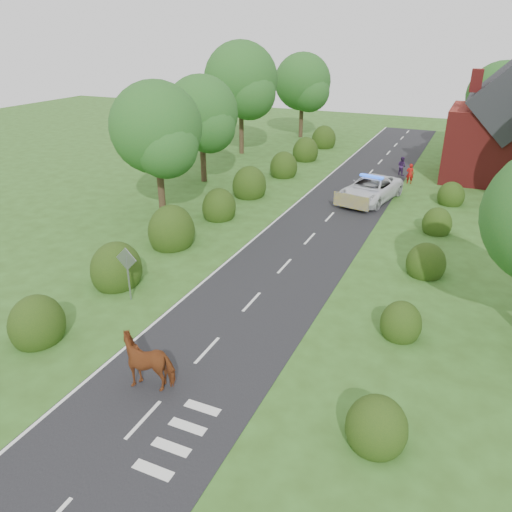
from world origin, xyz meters
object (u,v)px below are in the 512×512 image
at_px(cow, 150,363).
at_px(pedestrian_purple, 402,166).
at_px(pedestrian_red, 410,174).
at_px(road_sign, 127,266).
at_px(police_van, 370,189).

height_order(cow, pedestrian_purple, cow).
bearing_deg(pedestrian_red, road_sign, 61.13).
height_order(road_sign, pedestrian_purple, road_sign).
relative_size(road_sign, pedestrian_red, 1.62).
distance_m(road_sign, cow, 6.08).
bearing_deg(road_sign, cow, -46.31).
relative_size(road_sign, cow, 1.14).
bearing_deg(pedestrian_red, police_van, 61.98).
bearing_deg(pedestrian_purple, cow, 116.52).
distance_m(pedestrian_red, pedestrian_purple, 2.50).
bearing_deg(road_sign, pedestrian_red, 70.59).
relative_size(cow, pedestrian_red, 1.42).
relative_size(pedestrian_red, pedestrian_purple, 1.02).
xyz_separation_m(road_sign, pedestrian_red, (8.45, 23.96, -0.87)).
xyz_separation_m(road_sign, pedestrian_purple, (7.44, 26.25, -0.89)).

